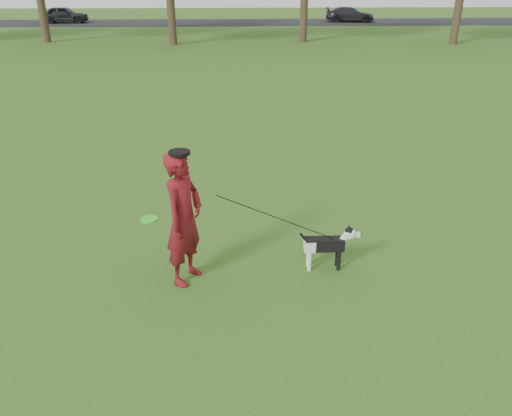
{
  "coord_description": "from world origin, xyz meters",
  "views": [
    {
      "loc": [
        -0.36,
        -6.19,
        3.95
      ],
      "look_at": [
        -0.09,
        0.14,
        0.95
      ],
      "focal_mm": 35.0,
      "sensor_mm": 36.0,
      "label": 1
    }
  ],
  "objects_px": {
    "dog": "(329,243)",
    "car_left": "(64,15)",
    "car_right": "(350,14)",
    "man": "(184,219)"
  },
  "relations": [
    {
      "from": "dog",
      "to": "car_left",
      "type": "bearing_deg",
      "value": 111.48
    },
    {
      "from": "dog",
      "to": "car_right",
      "type": "bearing_deg",
      "value": 77.47
    },
    {
      "from": "dog",
      "to": "car_right",
      "type": "distance_m",
      "value": 40.94
    },
    {
      "from": "man",
      "to": "car_left",
      "type": "height_order",
      "value": "man"
    },
    {
      "from": "man",
      "to": "dog",
      "type": "height_order",
      "value": "man"
    },
    {
      "from": "dog",
      "to": "car_left",
      "type": "relative_size",
      "value": 0.23
    },
    {
      "from": "car_left",
      "to": "dog",
      "type": "bearing_deg",
      "value": -160.83
    },
    {
      "from": "man",
      "to": "dog",
      "type": "xyz_separation_m",
      "value": [
        2.04,
        0.2,
        -0.53
      ]
    },
    {
      "from": "dog",
      "to": "man",
      "type": "bearing_deg",
      "value": -174.51
    },
    {
      "from": "man",
      "to": "car_right",
      "type": "xyz_separation_m",
      "value": [
        10.92,
        40.16,
        -0.32
      ]
    }
  ]
}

